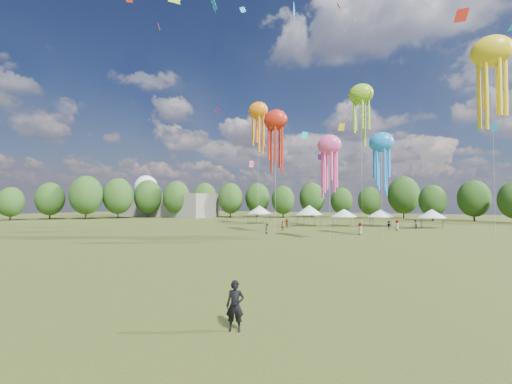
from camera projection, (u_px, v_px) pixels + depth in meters
The scene contains 10 objects.
ground at pixel (147, 286), 18.98m from camera, with size 300.00×300.00×0.00m, color #384416.
observer_main at pixel (235, 306), 12.38m from camera, with size 0.70×0.46×1.91m, color black.
spectator_near at pixel (267, 229), 51.28m from camera, with size 0.79×0.62×1.63m, color gray.
spectators_far at pixel (362, 226), 57.67m from camera, with size 23.48×19.54×1.86m.
festival_tents at pixel (333, 211), 69.55m from camera, with size 41.55×11.87×4.45m.
show_kites at pixel (374, 105), 54.11m from camera, with size 45.67×23.45×30.83m.
small_kites at pixel (334, 53), 55.47m from camera, with size 75.41×62.83×45.16m.
treeline at pixel (347, 196), 75.43m from camera, with size 201.57×95.24×13.43m.
hangar at pixel (164, 205), 117.24m from camera, with size 40.00×12.00×8.00m, color gray.
radome at pixel (146, 190), 130.55m from camera, with size 9.00×9.00×16.00m.
Camera 1 is at (15.00, -13.51, 4.89)m, focal length 22.75 mm.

